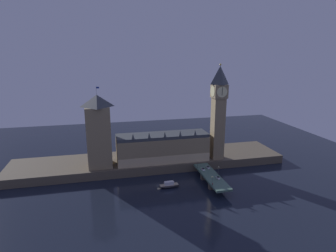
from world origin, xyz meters
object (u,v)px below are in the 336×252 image
object	(u,v)px
car_southbound_lead	(218,178)
pedestrian_near_rail	(213,184)
street_lamp_mid	(219,169)
car_northbound_lead	(203,169)
clock_tower	(218,110)
victoria_tower	(99,131)
street_lamp_far	(198,163)
car_southbound_trail	(208,167)
street_lamp_near	(212,180)
pedestrian_mid_walk	(217,173)
boat_upstream	(169,185)

from	to	relation	value
car_southbound_lead	pedestrian_near_rail	world-z (taller)	pedestrian_near_rail
car_southbound_lead	street_lamp_mid	size ratio (longest dim) A/B	0.59
car_northbound_lead	car_southbound_lead	bearing A→B (deg)	-73.43
pedestrian_near_rail	street_lamp_mid	xyz separation A→B (m)	(10.26, 14.68, 3.06)
clock_tower	victoria_tower	size ratio (longest dim) A/B	1.25
clock_tower	victoria_tower	bearing A→B (deg)	177.45
pedestrian_near_rail	street_lamp_far	size ratio (longest dim) A/B	0.29
car_southbound_trail	street_lamp_near	distance (m)	29.03
car_southbound_lead	car_southbound_trail	bearing A→B (deg)	90.00
street_lamp_near	car_southbound_trail	bearing A→B (deg)	74.31
victoria_tower	street_lamp_far	world-z (taller)	victoria_tower
victoria_tower	pedestrian_mid_walk	xyz separation A→B (m)	(81.05, -33.57, -26.98)
car_northbound_lead	car_southbound_trail	bearing A→B (deg)	27.67
street_lamp_far	boat_upstream	bearing A→B (deg)	-150.74
street_lamp_near	street_lamp_mid	size ratio (longest dim) A/B	1.02
victoria_tower	car_southbound_trail	size ratio (longest dim) A/B	13.56
car_northbound_lead	street_lamp_mid	size ratio (longest dim) A/B	0.69
clock_tower	street_lamp_near	distance (m)	62.55
clock_tower	pedestrian_mid_walk	size ratio (longest dim) A/B	43.70
street_lamp_far	boat_upstream	world-z (taller)	street_lamp_far
pedestrian_near_rail	boat_upstream	bearing A→B (deg)	149.31
car_southbound_trail	clock_tower	bearing A→B (deg)	51.92
clock_tower	street_lamp_mid	world-z (taller)	clock_tower
street_lamp_far	boat_upstream	size ratio (longest dim) A/B	0.43
clock_tower	car_southbound_lead	distance (m)	56.38
car_southbound_lead	street_lamp_mid	distance (m)	7.54
victoria_tower	car_southbound_trail	xyz separation A→B (m)	(78.59, -22.15, -27.24)
clock_tower	car_southbound_trail	world-z (taller)	clock_tower
car_northbound_lead	street_lamp_near	world-z (taller)	street_lamp_near
car_southbound_trail	pedestrian_near_rail	world-z (taller)	pedestrian_near_rail
victoria_tower	street_lamp_mid	distance (m)	91.88
clock_tower	boat_upstream	bearing A→B (deg)	-147.13
victoria_tower	car_northbound_lead	size ratio (longest dim) A/B	13.68
clock_tower	street_lamp_mid	size ratio (longest dim) A/B	11.77
street_lamp_near	street_lamp_mid	distance (m)	18.18
street_lamp_near	street_lamp_far	world-z (taller)	street_lamp_near
clock_tower	street_lamp_far	distance (m)	45.76
car_northbound_lead	street_lamp_mid	distance (m)	13.47
victoria_tower	pedestrian_near_rail	distance (m)	90.99
clock_tower	car_northbound_lead	distance (m)	48.90
pedestrian_near_rail	street_lamp_near	distance (m)	3.16
pedestrian_near_rail	street_lamp_mid	distance (m)	18.17
car_northbound_lead	car_southbound_lead	world-z (taller)	car_southbound_lead
car_northbound_lead	street_lamp_near	size ratio (longest dim) A/B	0.67
boat_upstream	street_lamp_near	bearing A→B (deg)	-31.15
clock_tower	pedestrian_mid_walk	world-z (taller)	clock_tower
street_lamp_near	car_northbound_lead	bearing A→B (deg)	83.50
car_northbound_lead	pedestrian_near_rail	size ratio (longest dim) A/B	2.41
pedestrian_near_rail	boat_upstream	xyz separation A→B (m)	(-25.68, 15.24, -5.50)
victoria_tower	pedestrian_mid_walk	bearing A→B (deg)	-22.50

